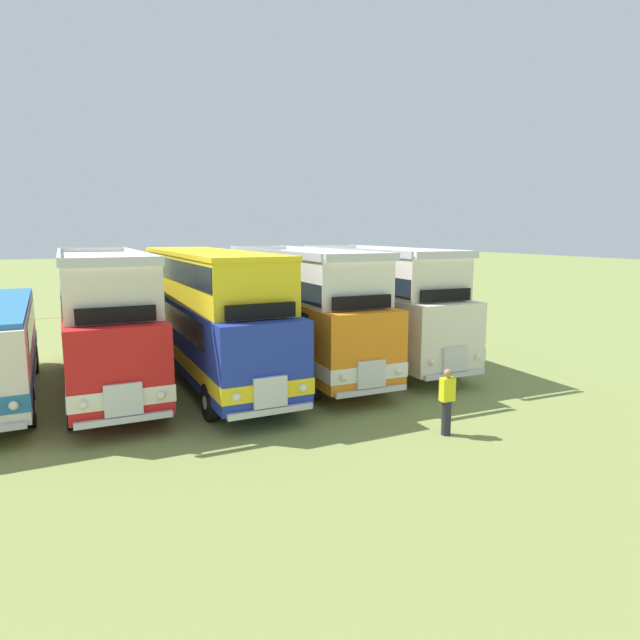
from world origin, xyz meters
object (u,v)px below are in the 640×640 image
Objects in this scene: bus_sixth_in_row at (104,317)px; bus_eighth_in_row at (299,307)px; marshal_person at (447,401)px; bus_seventh_in_row at (210,309)px; bus_ninth_in_row at (376,302)px.

bus_eighth_in_row is (6.80, -0.15, 0.00)m from bus_sixth_in_row.
marshal_person is at bearing -46.17° from bus_sixth_in_row.
bus_seventh_in_row is at bearing -5.73° from bus_sixth_in_row.
bus_ninth_in_row reaches higher than bus_seventh_in_row.
bus_eighth_in_row is at bearing 3.25° from bus_seventh_in_row.
bus_sixth_in_row is 0.99× the size of bus_eighth_in_row.
bus_sixth_in_row is 11.28m from marshal_person.
bus_eighth_in_row is at bearing -176.22° from bus_ninth_in_row.
bus_sixth_in_row is at bearing -179.56° from bus_ninth_in_row.
bus_sixth_in_row reaches higher than marshal_person.
bus_ninth_in_row is 8.63m from marshal_person.
bus_seventh_in_row is at bearing -176.75° from bus_eighth_in_row.
bus_seventh_in_row is 9.01m from marshal_person.
marshal_person is at bearing -60.63° from bus_seventh_in_row.
marshal_person is (4.35, -7.73, -1.59)m from bus_seventh_in_row.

